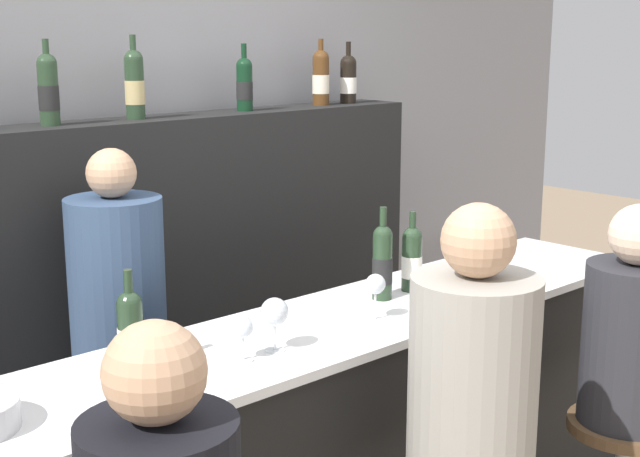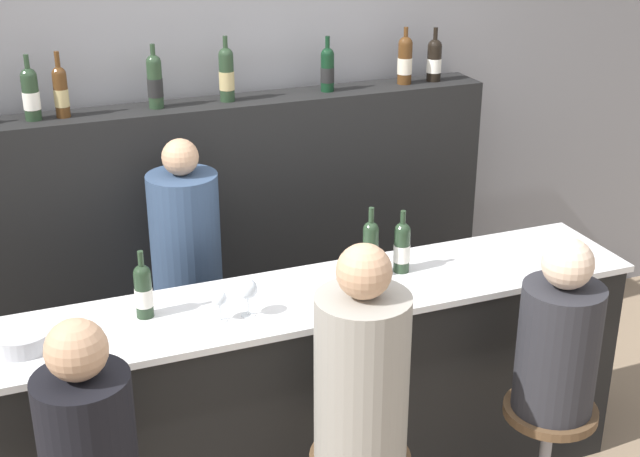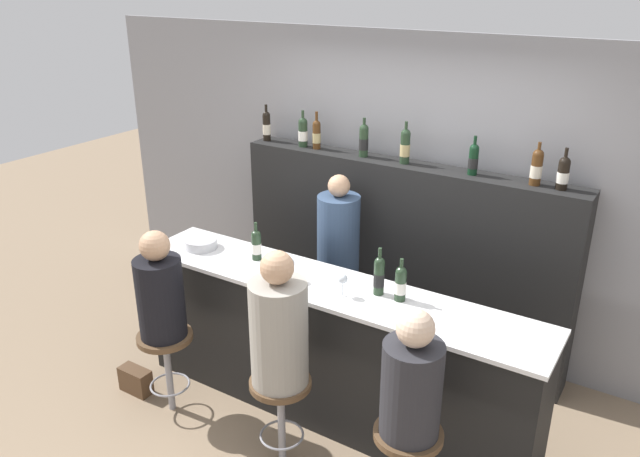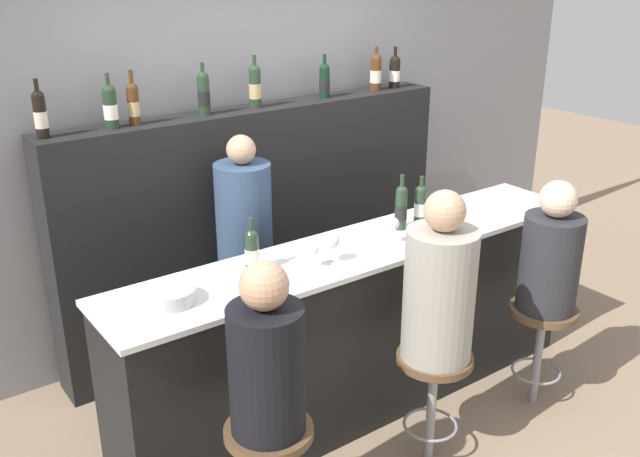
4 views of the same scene
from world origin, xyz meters
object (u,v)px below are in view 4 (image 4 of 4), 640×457
object	(u,v)px
wine_bottle_backbar_3	(204,93)
bartender	(246,270)
wine_bottle_backbar_4	(256,86)
wine_glass_2	(393,224)
bar_stool_left	(269,453)
bar_stool_right	(541,328)
wine_bottle_counter_0	(252,250)
guest_seated_middle	(439,288)
wine_bottle_backbar_7	(395,71)
metal_bowl	(170,295)
wine_bottle_backbar_2	(133,103)
guest_seated_right	(551,256)
bar_stool_middle	(433,378)
wine_bottle_backbar_1	(110,106)
wine_glass_1	(332,242)
guest_seated_left	(266,360)
wine_glass_0	(313,251)
wine_bottle_backbar_0	(40,114)
wine_bottle_backbar_6	(376,72)
wine_bottle_counter_1	(401,207)
wine_bottle_backbar_5	(324,80)
wine_bottle_counter_2	(420,204)

from	to	relation	value
wine_bottle_backbar_3	bartender	bearing A→B (deg)	-88.13
wine_bottle_backbar_4	wine_glass_2	world-z (taller)	wine_bottle_backbar_4
bar_stool_left	bar_stool_right	xyz separation A→B (m)	(1.88, 0.00, 0.00)
wine_bottle_counter_0	guest_seated_middle	size ratio (longest dim) A/B	0.33
wine_bottle_backbar_7	metal_bowl	xyz separation A→B (m)	(-2.33, -1.11, -0.66)
wine_bottle_backbar_2	guest_seated_right	xyz separation A→B (m)	(1.69, -1.70, -0.78)
wine_bottle_counter_0	bar_stool_middle	bearing A→B (deg)	-44.75
wine_bottle_backbar_1	wine_glass_2	bearing A→B (deg)	-47.48
wine_bottle_backbar_4	wine_bottle_backbar_7	bearing A→B (deg)	0.00
wine_glass_1	guest_seated_middle	distance (m)	0.60
wine_glass_2	metal_bowl	xyz separation A→B (m)	(-1.30, 0.08, -0.08)
wine_bottle_backbar_4	guest_seated_left	world-z (taller)	wine_bottle_backbar_4
wine_glass_0	guest_seated_right	bearing A→B (deg)	-21.92
wine_bottle_backbar_0	wine_glass_2	world-z (taller)	wine_bottle_backbar_0
bar_stool_right	wine_bottle_backbar_6	bearing A→B (deg)	85.91
wine_glass_2	guest_seated_right	world-z (taller)	guest_seated_right
wine_bottle_backbar_2	wine_glass_0	distance (m)	1.40
bartender	wine_bottle_backbar_3	bearing A→B (deg)	91.87
wine_bottle_backbar_1	wine_bottle_backbar_6	size ratio (longest dim) A/B	1.01
wine_bottle_counter_0	wine_bottle_backbar_1	size ratio (longest dim) A/B	0.94
wine_bottle_backbar_2	wine_bottle_backbar_3	distance (m)	0.45
wine_bottle_backbar_6	wine_bottle_backbar_1	bearing A→B (deg)	180.00
wine_bottle_backbar_3	metal_bowl	size ratio (longest dim) A/B	1.27
bar_stool_left	guest_seated_right	size ratio (longest dim) A/B	0.83
wine_bottle_backbar_3	metal_bowl	bearing A→B (deg)	-125.60
guest_seated_middle	wine_bottle_backbar_0	bearing A→B (deg)	127.91
wine_bottle_backbar_3	bar_stool_right	bearing A→B (deg)	-53.95
wine_bottle_backbar_4	wine_glass_1	size ratio (longest dim) A/B	2.02
wine_bottle_counter_1	wine_bottle_backbar_5	xyz separation A→B (m)	(0.21, 1.04, 0.56)
wine_bottle_backbar_7	guest_seated_right	bearing A→B (deg)	-100.03
wine_bottle_counter_2	wine_bottle_backbar_5	bearing A→B (deg)	86.73
wine_bottle_backbar_7	wine_bottle_counter_2	bearing A→B (deg)	-123.55
wine_bottle_backbar_7	guest_seated_left	world-z (taller)	wine_bottle_backbar_7
wine_bottle_counter_0	wine_glass_0	world-z (taller)	wine_bottle_counter_0
wine_bottle_counter_0	wine_bottle_backbar_4	size ratio (longest dim) A/B	0.88
wine_bottle_counter_1	bartender	xyz separation A→B (m)	(-0.68, 0.64, -0.45)
wine_bottle_backbar_4	wine_glass_2	distance (m)	1.34
wine_bottle_counter_2	bartender	bearing A→B (deg)	142.77
wine_bottle_counter_2	wine_bottle_backbar_7	distance (m)	1.38
wine_glass_2	bar_stool_middle	distance (m)	0.85
wine_bottle_backbar_3	wine_bottle_backbar_4	xyz separation A→B (m)	(0.37, 0.00, 0.00)
wine_bottle_backbar_1	wine_bottle_backbar_7	bearing A→B (deg)	-0.00
wine_bottle_backbar_2	wine_glass_1	world-z (taller)	wine_bottle_backbar_2
wine_bottle_counter_2	guest_seated_left	distance (m)	1.64
wine_bottle_backbar_3	guest_seated_middle	xyz separation A→B (m)	(0.36, -1.70, -0.74)
wine_glass_1	guest_seated_right	bearing A→B (deg)	-23.91
wine_bottle_backbar_0	wine_glass_1	size ratio (longest dim) A/B	1.95
wine_bottle_backbar_7	bar_stool_middle	xyz separation A→B (m)	(-1.18, -1.70, -1.24)
wine_bottle_backbar_4	wine_glass_0	bearing A→B (deg)	-108.62
wine_bottle_counter_2	wine_glass_1	bearing A→B (deg)	-169.05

